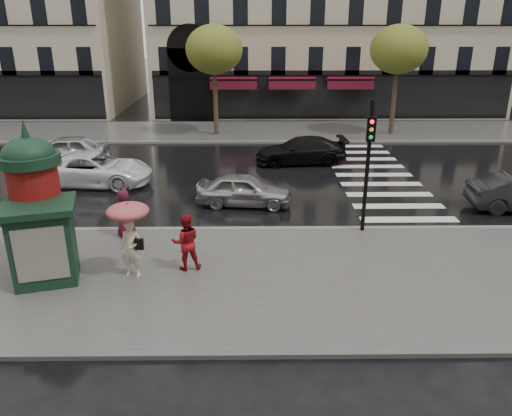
{
  "coord_description": "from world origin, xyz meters",
  "views": [
    {
      "loc": [
        0.14,
        -12.99,
        7.02
      ],
      "look_at": [
        0.31,
        1.5,
        1.45
      ],
      "focal_mm": 35.0,
      "sensor_mm": 36.0,
      "label": 1
    }
  ],
  "objects_px": {
    "woman_umbrella": "(129,228)",
    "newsstand": "(43,242)",
    "car_white": "(94,169)",
    "man_burgundy": "(125,213)",
    "car_silver": "(244,190)",
    "woman_red": "(186,242)",
    "car_black": "(301,150)",
    "morris_column": "(36,200)",
    "traffic_light": "(369,154)",
    "car_far_silver": "(64,150)"
  },
  "relations": [
    {
      "from": "morris_column",
      "to": "newsstand",
      "type": "bearing_deg",
      "value": -65.54
    },
    {
      "from": "man_burgundy",
      "to": "car_silver",
      "type": "xyz_separation_m",
      "value": [
        3.92,
        3.24,
        -0.29
      ]
    },
    {
      "from": "woman_red",
      "to": "car_black",
      "type": "height_order",
      "value": "woman_red"
    },
    {
      "from": "car_white",
      "to": "car_black",
      "type": "distance_m",
      "value": 10.1
    },
    {
      "from": "woman_umbrella",
      "to": "car_white",
      "type": "distance_m",
      "value": 9.42
    },
    {
      "from": "traffic_light",
      "to": "man_burgundy",
      "type": "bearing_deg",
      "value": -177.76
    },
    {
      "from": "woman_umbrella",
      "to": "woman_red",
      "type": "relative_size",
      "value": 1.32
    },
    {
      "from": "morris_column",
      "to": "car_far_silver",
      "type": "xyz_separation_m",
      "value": [
        -3.38,
        11.4,
        -1.49
      ]
    },
    {
      "from": "morris_column",
      "to": "woman_red",
      "type": "bearing_deg",
      "value": -1.59
    },
    {
      "from": "woman_red",
      "to": "traffic_light",
      "type": "relative_size",
      "value": 0.38
    },
    {
      "from": "woman_red",
      "to": "morris_column",
      "type": "relative_size",
      "value": 0.39
    },
    {
      "from": "woman_red",
      "to": "car_white",
      "type": "bearing_deg",
      "value": -70.5
    },
    {
      "from": "car_silver",
      "to": "car_black",
      "type": "distance_m",
      "value": 6.66
    },
    {
      "from": "woman_red",
      "to": "car_far_silver",
      "type": "height_order",
      "value": "woman_red"
    },
    {
      "from": "man_burgundy",
      "to": "traffic_light",
      "type": "bearing_deg",
      "value": 164.07
    },
    {
      "from": "car_silver",
      "to": "woman_umbrella",
      "type": "bearing_deg",
      "value": 159.38
    },
    {
      "from": "man_burgundy",
      "to": "car_white",
      "type": "height_order",
      "value": "man_burgundy"
    },
    {
      "from": "woman_red",
      "to": "car_white",
      "type": "xyz_separation_m",
      "value": [
        -5.09,
        8.24,
        -0.26
      ]
    },
    {
      "from": "traffic_light",
      "to": "woman_red",
      "type": "bearing_deg",
      "value": -155.01
    },
    {
      "from": "woman_umbrella",
      "to": "newsstand",
      "type": "distance_m",
      "value": 2.35
    },
    {
      "from": "woman_umbrella",
      "to": "traffic_light",
      "type": "relative_size",
      "value": 0.5
    },
    {
      "from": "man_burgundy",
      "to": "traffic_light",
      "type": "height_order",
      "value": "traffic_light"
    },
    {
      "from": "man_burgundy",
      "to": "car_white",
      "type": "bearing_deg",
      "value": -82.82
    },
    {
      "from": "woman_red",
      "to": "man_burgundy",
      "type": "xyz_separation_m",
      "value": [
        -2.3,
        2.35,
        -0.05
      ]
    },
    {
      "from": "traffic_light",
      "to": "car_black",
      "type": "distance_m",
      "value": 9.31
    },
    {
      "from": "newsstand",
      "to": "car_far_silver",
      "type": "xyz_separation_m",
      "value": [
        -3.72,
        12.15,
        -0.56
      ]
    },
    {
      "from": "woman_umbrella",
      "to": "man_burgundy",
      "type": "distance_m",
      "value": 2.96
    },
    {
      "from": "car_far_silver",
      "to": "car_white",
      "type": "bearing_deg",
      "value": 31.74
    },
    {
      "from": "newsstand",
      "to": "car_silver",
      "type": "height_order",
      "value": "newsstand"
    },
    {
      "from": "woman_umbrella",
      "to": "car_far_silver",
      "type": "height_order",
      "value": "woman_umbrella"
    },
    {
      "from": "car_white",
      "to": "woman_red",
      "type": "bearing_deg",
      "value": -143.85
    },
    {
      "from": "woman_umbrella",
      "to": "car_white",
      "type": "xyz_separation_m",
      "value": [
        -3.62,
        8.65,
        -0.89
      ]
    },
    {
      "from": "man_burgundy",
      "to": "morris_column",
      "type": "relative_size",
      "value": 0.37
    },
    {
      "from": "woman_red",
      "to": "car_black",
      "type": "distance_m",
      "value": 12.44
    },
    {
      "from": "car_black",
      "to": "woman_umbrella",
      "type": "bearing_deg",
      "value": -30.31
    },
    {
      "from": "morris_column",
      "to": "newsstand",
      "type": "xyz_separation_m",
      "value": [
        0.34,
        -0.75,
        -0.93
      ]
    },
    {
      "from": "woman_umbrella",
      "to": "woman_red",
      "type": "xyz_separation_m",
      "value": [
        1.47,
        0.41,
        -0.63
      ]
    },
    {
      "from": "traffic_light",
      "to": "car_black",
      "type": "bearing_deg",
      "value": 98.15
    },
    {
      "from": "car_white",
      "to": "car_far_silver",
      "type": "height_order",
      "value": "car_far_silver"
    },
    {
      "from": "man_burgundy",
      "to": "traffic_light",
      "type": "relative_size",
      "value": 0.36
    },
    {
      "from": "woman_umbrella",
      "to": "newsstand",
      "type": "xyz_separation_m",
      "value": [
        -2.32,
        -0.23,
        -0.3
      ]
    },
    {
      "from": "car_far_silver",
      "to": "man_burgundy",
      "type": "bearing_deg",
      "value": 24.88
    },
    {
      "from": "woman_umbrella",
      "to": "car_black",
      "type": "relative_size",
      "value": 0.49
    },
    {
      "from": "woman_red",
      "to": "car_silver",
      "type": "relative_size",
      "value": 0.45
    },
    {
      "from": "morris_column",
      "to": "traffic_light",
      "type": "relative_size",
      "value": 0.98
    },
    {
      "from": "man_burgundy",
      "to": "car_white",
      "type": "relative_size",
      "value": 0.32
    },
    {
      "from": "woman_red",
      "to": "newsstand",
      "type": "distance_m",
      "value": 3.86
    },
    {
      "from": "man_burgundy",
      "to": "car_black",
      "type": "xyz_separation_m",
      "value": [
        6.73,
        9.28,
        -0.26
      ]
    },
    {
      "from": "car_far_silver",
      "to": "woman_red",
      "type": "bearing_deg",
      "value": 28.38
    },
    {
      "from": "newsstand",
      "to": "car_white",
      "type": "distance_m",
      "value": 8.99
    }
  ]
}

